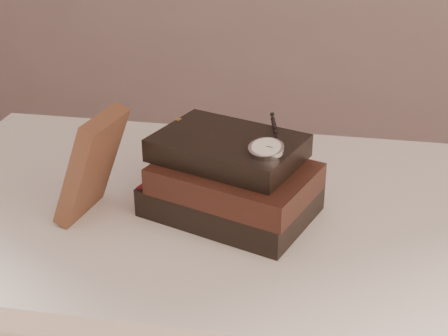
# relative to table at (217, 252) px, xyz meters

# --- Properties ---
(table) EXTENTS (1.00, 0.60, 0.75)m
(table) POSITION_rel_table_xyz_m (0.00, 0.00, 0.00)
(table) COLOR silver
(table) RESTS_ON ground
(book_stack) EXTENTS (0.28, 0.24, 0.12)m
(book_stack) POSITION_rel_table_xyz_m (0.03, -0.03, 0.15)
(book_stack) COLOR black
(book_stack) RESTS_ON table
(journal) EXTENTS (0.10, 0.12, 0.17)m
(journal) POSITION_rel_table_xyz_m (-0.17, -0.07, 0.18)
(journal) COLOR #412519
(journal) RESTS_ON table
(pocket_watch) EXTENTS (0.06, 0.16, 0.02)m
(pocket_watch) POSITION_rel_table_xyz_m (0.08, -0.06, 0.22)
(pocket_watch) COLOR silver
(pocket_watch) RESTS_ON book_stack
(eyeglasses) EXTENTS (0.13, 0.14, 0.05)m
(eyeglasses) POSITION_rel_table_xyz_m (-0.03, 0.08, 0.16)
(eyeglasses) COLOR silver
(eyeglasses) RESTS_ON book_stack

